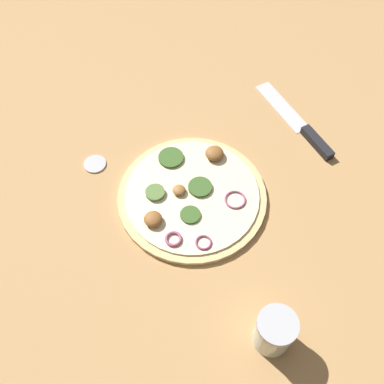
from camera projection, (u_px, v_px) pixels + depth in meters
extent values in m
plane|color=tan|center=(192.00, 198.00, 0.89)|extent=(3.00, 3.00, 0.00)
cylinder|color=#D6B77A|center=(192.00, 196.00, 0.89)|extent=(0.30, 0.30, 0.01)
cylinder|color=beige|center=(192.00, 194.00, 0.88)|extent=(0.27, 0.27, 0.00)
cylinder|color=#567538|center=(155.00, 193.00, 0.88)|extent=(0.04, 0.04, 0.01)
cylinder|color=#385B23|center=(199.00, 186.00, 0.89)|extent=(0.05, 0.05, 0.01)
ellipsoid|color=#996633|center=(179.00, 190.00, 0.88)|extent=(0.03, 0.03, 0.01)
cylinder|color=#385B23|center=(190.00, 215.00, 0.85)|extent=(0.04, 0.04, 0.00)
cylinder|color=#385B23|center=(171.00, 158.00, 0.93)|extent=(0.05, 0.05, 0.01)
torus|color=#A34C70|center=(173.00, 239.00, 0.82)|extent=(0.03, 0.03, 0.01)
torus|color=#A34C70|center=(235.00, 200.00, 0.87)|extent=(0.04, 0.04, 0.00)
ellipsoid|color=brown|center=(152.00, 218.00, 0.84)|extent=(0.03, 0.03, 0.02)
torus|color=#934266|center=(203.00, 242.00, 0.82)|extent=(0.03, 0.03, 0.00)
ellipsoid|color=brown|center=(214.00, 153.00, 0.93)|extent=(0.04, 0.04, 0.02)
cube|color=silver|center=(282.00, 106.00, 1.03)|extent=(0.17, 0.07, 0.00)
cube|color=black|center=(317.00, 142.00, 0.96)|extent=(0.09, 0.04, 0.02)
cylinder|color=silver|center=(274.00, 333.00, 0.71)|extent=(0.06, 0.06, 0.07)
cylinder|color=#B2B2B7|center=(278.00, 325.00, 0.68)|extent=(0.06, 0.06, 0.01)
cylinder|color=#B2B2B7|center=(95.00, 163.00, 0.94)|extent=(0.05, 0.05, 0.01)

